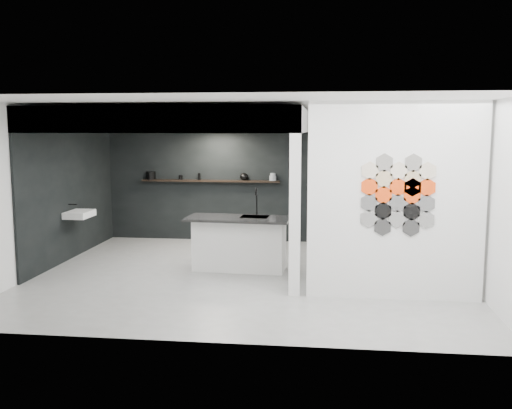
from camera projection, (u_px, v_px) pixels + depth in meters
The scene contains 17 objects.
floor at pixel (248, 276), 9.43m from camera, with size 7.00×6.00×0.01m, color gray.
partition_panel at pixel (395, 201), 8.00m from camera, with size 2.45×0.15×2.80m, color silver.
bay_clad_back at pixel (207, 186), 12.35m from camera, with size 4.40×0.04×2.35m, color black.
bay_clad_left at pixel (72, 195), 10.67m from camera, with size 0.04×4.00×2.35m, color black.
bulkhead at pixel (183, 121), 10.23m from camera, with size 4.40×4.00×0.40m, color silver.
corner_column at pixel (295, 215), 8.20m from camera, with size 0.16×0.16×2.35m, color silver.
fascia_beam at pixel (151, 119), 8.34m from camera, with size 4.40×0.16×0.40m, color silver.
wall_basin at pixel (79, 214), 10.49m from camera, with size 0.40×0.60×0.12m, color silver.
display_shelf at pixel (210, 181), 12.22m from camera, with size 3.00×0.15×0.04m, color black.
kitchen_island at pixel (239, 243), 9.76m from camera, with size 1.79×0.87×1.41m.
stockpot at pixel (151, 175), 12.36m from camera, with size 0.20×0.20×0.17m, color black.
kettle at pixel (244, 177), 12.12m from camera, with size 0.18×0.18×0.15m, color black.
glass_bowl at pixel (273, 178), 12.05m from camera, with size 0.15×0.15×0.11m, color gray.
glass_vase at pixel (273, 177), 12.05m from camera, with size 0.11×0.11×0.16m, color gray.
bottle_dark at pixel (199, 176), 12.24m from camera, with size 0.06×0.06×0.15m, color black.
utensil_cup at pixel (181, 177), 12.29m from camera, with size 0.08×0.08×0.10m, color black.
hex_tile_cluster at pixel (398, 195), 7.90m from camera, with size 1.04×0.02×1.16m.
Camera 1 is at (1.23, -9.11, 2.42)m, focal length 40.00 mm.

